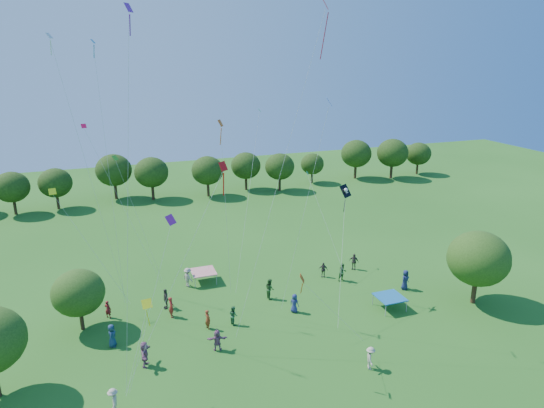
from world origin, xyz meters
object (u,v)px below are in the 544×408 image
at_px(near_tree_north, 78,293).
at_px(near_tree_east, 479,259).
at_px(red_high_kite, 309,71).
at_px(pirate_kite, 346,193).
at_px(tent_red_stripe, 203,272).
at_px(tent_blue, 390,297).

bearing_deg(near_tree_north, near_tree_east, -12.33).
distance_m(near_tree_east, red_high_kite, 21.73).
xyz_separation_m(near_tree_north, pirate_kite, (21.42, -2.01, 6.32)).
xyz_separation_m(pirate_kite, red_high_kite, (-5.21, -3.74, 9.98)).
height_order(pirate_kite, red_high_kite, red_high_kite).
xyz_separation_m(tent_red_stripe, tent_blue, (13.66, -10.14, 0.00)).
bearing_deg(near_tree_north, tent_red_stripe, 24.53).
bearing_deg(tent_red_stripe, near_tree_east, -29.23).
relative_size(tent_red_stripe, tent_blue, 1.00).
bearing_deg(near_tree_east, tent_red_stripe, 150.77).
relative_size(near_tree_east, tent_blue, 2.93).
distance_m(tent_blue, pirate_kite, 9.48).
bearing_deg(pirate_kite, tent_red_stripe, 147.67).
distance_m(near_tree_north, tent_blue, 24.92).
bearing_deg(red_high_kite, tent_blue, 3.14).
distance_m(tent_red_stripe, tent_blue, 17.01).
bearing_deg(pirate_kite, near_tree_north, 174.64).
bearing_deg(tent_blue, red_high_kite, -176.86).
relative_size(tent_red_stripe, pirate_kite, 0.25).
bearing_deg(near_tree_north, tent_blue, -12.34).
relative_size(near_tree_east, red_high_kite, 0.28).
distance_m(tent_blue, red_high_kite, 20.09).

